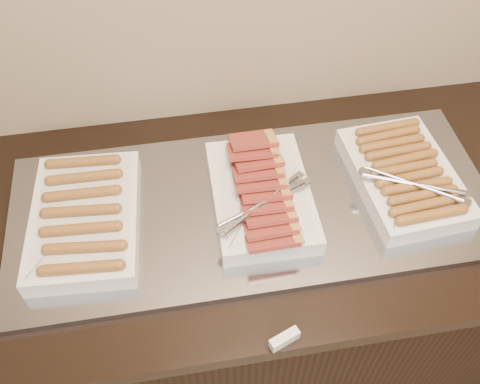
{
  "coord_description": "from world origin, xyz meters",
  "views": [
    {
      "loc": [
        -0.17,
        1.33,
        1.97
      ],
      "look_at": [
        -0.03,
        2.13,
        0.97
      ],
      "focal_mm": 40.0,
      "sensor_mm": 36.0,
      "label": 1
    }
  ],
  "objects_px": {
    "warming_tray": "(253,205)",
    "dish_left": "(85,218)",
    "counter": "(250,294)",
    "dish_center": "(261,194)",
    "dish_right": "(405,176)"
  },
  "relations": [
    {
      "from": "warming_tray",
      "to": "dish_right",
      "type": "relative_size",
      "value": 3.24
    },
    {
      "from": "warming_tray",
      "to": "dish_center",
      "type": "xyz_separation_m",
      "value": [
        0.02,
        -0.0,
        0.05
      ]
    },
    {
      "from": "dish_center",
      "to": "dish_left",
      "type": "bearing_deg",
      "value": -179.62
    },
    {
      "from": "warming_tray",
      "to": "dish_left",
      "type": "relative_size",
      "value": 3.09
    },
    {
      "from": "dish_left",
      "to": "dish_center",
      "type": "xyz_separation_m",
      "value": [
        0.43,
        -0.0,
        0.01
      ]
    },
    {
      "from": "counter",
      "to": "dish_right",
      "type": "distance_m",
      "value": 0.63
    },
    {
      "from": "warming_tray",
      "to": "dish_left",
      "type": "bearing_deg",
      "value": -180.0
    },
    {
      "from": "dish_left",
      "to": "dish_center",
      "type": "height_order",
      "value": "dish_center"
    },
    {
      "from": "warming_tray",
      "to": "dish_right",
      "type": "bearing_deg",
      "value": -0.56
    },
    {
      "from": "dish_left",
      "to": "dish_center",
      "type": "bearing_deg",
      "value": 3.21
    },
    {
      "from": "dish_right",
      "to": "dish_left",
      "type": "bearing_deg",
      "value": 175.75
    },
    {
      "from": "warming_tray",
      "to": "counter",
      "type": "bearing_deg",
      "value": 0.0
    },
    {
      "from": "counter",
      "to": "dish_left",
      "type": "relative_size",
      "value": 5.31
    },
    {
      "from": "counter",
      "to": "dish_center",
      "type": "height_order",
      "value": "dish_center"
    },
    {
      "from": "counter",
      "to": "warming_tray",
      "type": "bearing_deg",
      "value": 180.0
    }
  ]
}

